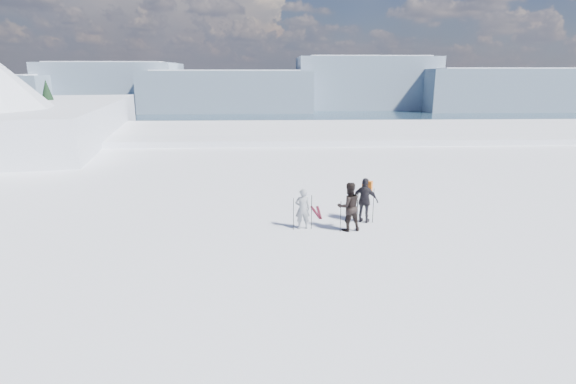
# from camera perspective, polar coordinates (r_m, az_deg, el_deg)

# --- Properties ---
(lake_basin) EXTENTS (820.00, 820.00, 71.62)m
(lake_basin) POSITION_cam_1_polar(r_m,az_deg,el_deg) (44.14, 0.37, -1.02)
(lake_basin) COLOR white
(lake_basin) RESTS_ON ground
(far_mountain_range) EXTENTS (770.00, 110.00, 53.00)m
(far_mountain_range) POSITION_cam_1_polar(r_m,az_deg,el_deg) (468.45, 1.35, 13.24)
(far_mountain_range) COLOR slate
(far_mountain_range) RESTS_ON ground
(near_ridge) EXTENTS (31.37, 35.68, 25.62)m
(near_ridge) POSITION_cam_1_polar(r_m,az_deg,el_deg) (49.18, -32.24, 1.94)
(near_ridge) COLOR white
(near_ridge) RESTS_ON ground
(skier_grey) EXTENTS (0.58, 0.40, 1.51)m
(skier_grey) POSITION_cam_1_polar(r_m,az_deg,el_deg) (16.40, 1.85, -2.15)
(skier_grey) COLOR gray
(skier_grey) RESTS_ON ground
(skier_dark) EXTENTS (0.99, 0.83, 1.79)m
(skier_dark) POSITION_cam_1_polar(r_m,az_deg,el_deg) (16.31, 7.72, -1.85)
(skier_dark) COLOR black
(skier_dark) RESTS_ON ground
(skier_pack) EXTENTS (1.10, 0.85, 1.73)m
(skier_pack) POSITION_cam_1_polar(r_m,az_deg,el_deg) (17.30, 9.74, -1.06)
(skier_pack) COLOR black
(skier_pack) RESTS_ON ground
(backpack) EXTENTS (0.42, 0.36, 0.49)m
(backpack) POSITION_cam_1_polar(r_m,az_deg,el_deg) (17.28, 10.13, 2.69)
(backpack) COLOR orange
(backpack) RESTS_ON skier_pack
(ski_poles) EXTENTS (3.10, 0.96, 1.34)m
(ski_poles) POSITION_cam_1_polar(r_m,az_deg,el_deg) (16.63, 6.55, -2.51)
(ski_poles) COLOR black
(ski_poles) RESTS_ON ground
(skis_loose) EXTENTS (0.35, 1.70, 0.03)m
(skis_loose) POSITION_cam_1_polar(r_m,az_deg,el_deg) (18.50, 3.76, -2.59)
(skis_loose) COLOR black
(skis_loose) RESTS_ON ground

